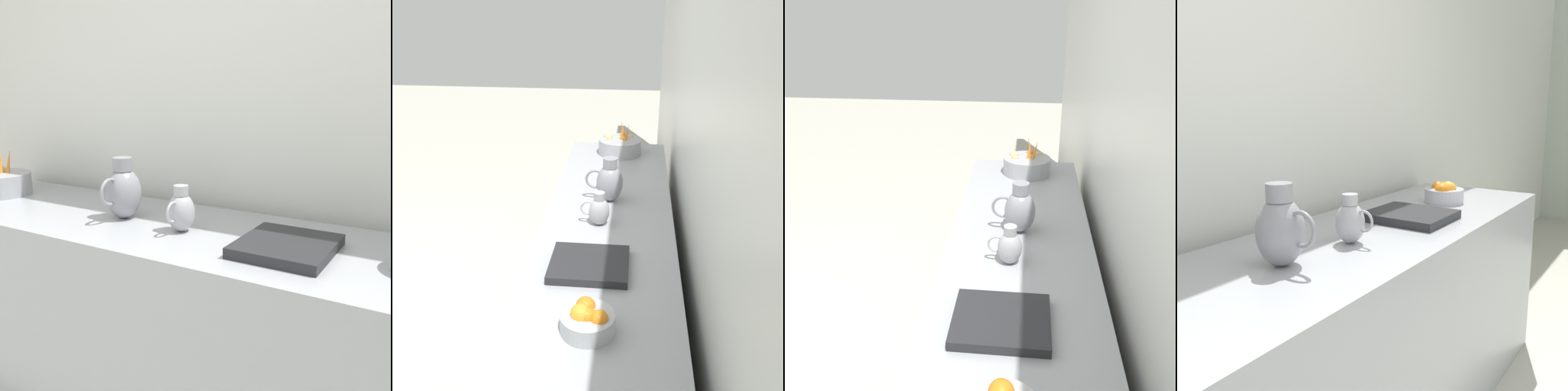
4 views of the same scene
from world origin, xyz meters
The scene contains 5 objects.
prep_counter centered at (-1.50, 0.01, 0.45)m, with size 0.68×2.70×0.90m, color #9EA0A5.
vegetable_colander centered at (-1.51, -1.09, 0.96)m, with size 0.31×0.31×0.23m.
metal_pitcher_tall centered at (-1.49, -0.27, 1.01)m, with size 0.21×0.15×0.25m.
metal_pitcher_short centered at (-1.46, 0.03, 0.98)m, with size 0.15×0.10×0.18m.
counter_sink_basin centered at (-1.45, 0.45, 0.92)m, with size 0.34×0.30×0.04m, color #232326.
Camera 3 is at (-1.52, 1.74, 1.95)m, focal length 42.06 mm.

